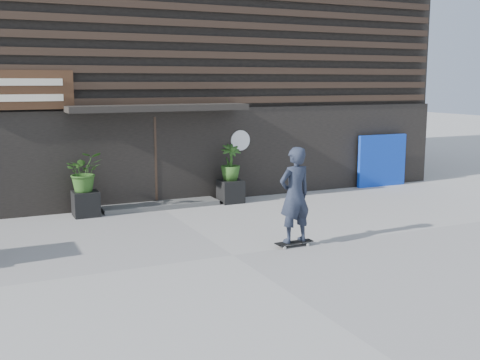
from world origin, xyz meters
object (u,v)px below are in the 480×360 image
planter_pot_right (231,191)px  planter_pot_left (86,204)px  blue_tarp (382,161)px  skateboarder (295,195)px

planter_pot_right → planter_pot_left: bearing=180.0°
planter_pot_left → blue_tarp: (9.03, 0.30, 0.49)m
planter_pot_right → blue_tarp: 5.26m
blue_tarp → skateboarder: size_ratio=0.86×
planter_pot_right → blue_tarp: bearing=3.3°
planter_pot_right → blue_tarp: (5.23, 0.30, 0.49)m
planter_pot_right → blue_tarp: size_ratio=0.35×
planter_pot_left → planter_pot_right: (3.80, 0.00, 0.00)m
planter_pot_left → planter_pot_right: size_ratio=1.00×
skateboarder → planter_pot_right: bearing=82.5°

